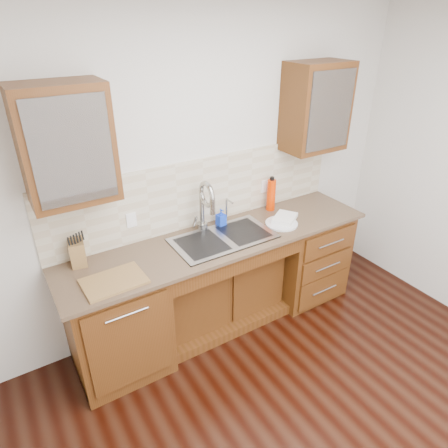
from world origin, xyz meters
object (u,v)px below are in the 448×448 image
water_bottle (271,195)px  cutting_board (114,281)px  plate (281,223)px  knife_block (78,252)px  soap_bottle (221,218)px

water_bottle → cutting_board: size_ratio=0.71×
plate → cutting_board: (-1.52, -0.06, 0.00)m
knife_block → cutting_board: knife_block is taller
water_bottle → knife_block: water_bottle is taller
water_bottle → plate: bearing=-108.7°
soap_bottle → plate: 0.54m
water_bottle → plate: 0.33m
water_bottle → plate: water_bottle is taller
plate → soap_bottle: bearing=150.9°
water_bottle → cutting_board: bearing=-167.9°
soap_bottle → cutting_board: 1.11m
water_bottle → knife_block: bearing=179.2°
plate → knife_block: size_ratio=1.48×
soap_bottle → cutting_board: (-1.06, -0.32, -0.07)m
cutting_board → soap_bottle: bearing=16.7°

